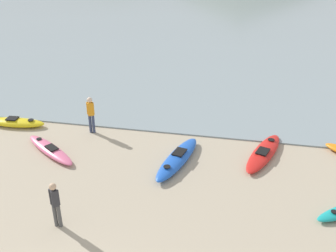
{
  "coord_description": "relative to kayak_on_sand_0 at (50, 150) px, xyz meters",
  "views": [
    {
      "loc": [
        3.74,
        -4.34,
        8.14
      ],
      "look_at": [
        0.81,
        10.39,
        0.5
      ],
      "focal_mm": 42.0,
      "sensor_mm": 36.0,
      "label": 1
    }
  ],
  "objects": [
    {
      "name": "kayak_on_sand_4",
      "position": [
        8.43,
        1.4,
        0.0
      ],
      "size": [
        1.84,
        3.45,
        0.33
      ],
      "color": "red",
      "rests_on": "ground_plane"
    },
    {
      "name": "kayak_on_sand_5",
      "position": [
        -2.62,
        1.91,
        0.03
      ],
      "size": [
        2.76,
        0.9,
        0.39
      ],
      "color": "yellow",
      "rests_on": "ground_plane"
    },
    {
      "name": "bay_water",
      "position": [
        3.57,
        37.53,
        -0.11
      ],
      "size": [
        160.0,
        70.0,
        0.06
      ],
      "primitive_type": "cube",
      "color": "gray",
      "rests_on": "ground_plane"
    },
    {
      "name": "person_near_foreground",
      "position": [
        2.23,
        -3.99,
        0.75
      ],
      "size": [
        0.32,
        0.28,
        1.56
      ],
      "color": "#4C4C4C",
      "rests_on": "ground_plane"
    },
    {
      "name": "kayak_on_sand_1",
      "position": [
        5.16,
        0.26,
        0.04
      ],
      "size": [
        1.56,
        3.54,
        0.4
      ],
      "color": "blue",
      "rests_on": "ground_plane"
    },
    {
      "name": "kayak_on_sand_0",
      "position": [
        0.0,
        0.0,
        0.0
      ],
      "size": [
        2.97,
        2.33,
        0.32
      ],
      "color": "#E5668C",
      "rests_on": "ground_plane"
    },
    {
      "name": "person_near_waterline",
      "position": [
        1.03,
        1.99,
        0.82
      ],
      "size": [
        0.34,
        0.28,
        1.67
      ],
      "color": "#384260",
      "rests_on": "ground_plane"
    }
  ]
}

